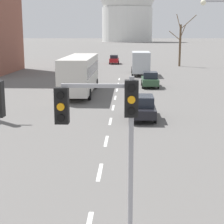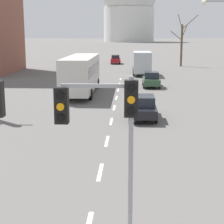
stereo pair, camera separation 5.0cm
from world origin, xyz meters
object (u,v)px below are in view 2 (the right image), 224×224
Objects in this scene: sedan_mid_centre at (144,107)px; delivery_truck at (142,62)px; traffic_signal_centre_tall at (106,118)px; sedan_near_left at (116,59)px; sedan_near_right at (151,79)px; city_bus at (81,72)px; sedan_far_left at (84,75)px.

delivery_truck is (0.66, 26.68, 0.91)m from sedan_mid_centre.
traffic_signal_centre_tall reaches higher than sedan_near_left.
sedan_near_left reaches higher than sedan_near_right.
sedan_near_left is 0.95× the size of sedan_mid_centre.
delivery_truck is at bearing 93.12° from sedan_near_right.
sedan_mid_centre is at bearing -95.00° from sedan_near_right.
delivery_truck is (-0.64, 11.75, 0.90)m from sedan_near_right.
sedan_near_right is at bearing -86.88° from delivery_truck.
sedan_near_right is 8.38m from city_bus.
sedan_near_left reaches higher than sedan_far_left.
sedan_mid_centre is at bearing 84.09° from traffic_signal_centre_tall.
sedan_near_right is at bearing 35.25° from city_bus.
delivery_truck is at bearing 46.64° from sedan_far_left.
sedan_near_right is at bearing 84.55° from traffic_signal_centre_tall.
city_bus is at bearing 118.27° from sedan_mid_centre.
sedan_near_left is 0.55× the size of delivery_truck.
sedan_near_right is 0.36× the size of city_bus.
sedan_near_left is at bearing 92.00° from traffic_signal_centre_tall.
sedan_near_left is at bearing 99.32° from sedan_near_right.
sedan_far_left is 10.27m from delivery_truck.
sedan_near_left is (-2.09, 59.76, -2.59)m from traffic_signal_centre_tall.
city_bus reaches higher than sedan_far_left.
delivery_truck is (6.12, 16.53, -0.35)m from city_bus.
traffic_signal_centre_tall reaches higher than city_bus.
sedan_near_left is at bearing 83.92° from sedan_far_left.
city_bus is at bearing -93.03° from sedan_near_left.
sedan_near_right is 0.95× the size of sedan_mid_centre.
traffic_signal_centre_tall is 1.09× the size of sedan_far_left.
city_bus is (0.90, -9.10, 1.31)m from sedan_far_left.
sedan_near_right is at bearing -29.39° from sedan_far_left.
city_bus is at bearing -144.75° from sedan_near_right.
sedan_far_left is at bearing -133.36° from delivery_truck.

